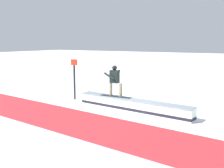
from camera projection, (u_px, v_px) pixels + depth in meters
name	position (u px, v px, depth m)	size (l,w,h in m)	color
ground_plane	(132.00, 111.00, 12.05)	(120.00, 120.00, 0.00)	white
grind_box	(132.00, 106.00, 12.01)	(5.59, 1.11, 0.54)	white
snowboarder	(115.00, 80.00, 12.42)	(1.54, 0.45, 1.42)	black
safety_fence	(74.00, 124.00, 8.69)	(10.55, 0.06, 0.92)	red
trail_marker	(74.00, 78.00, 14.32)	(0.40, 0.10, 2.10)	#262628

